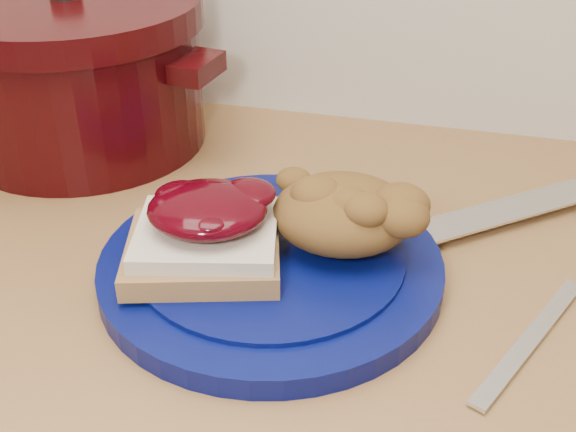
% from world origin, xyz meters
% --- Properties ---
extents(plate, '(0.34, 0.34, 0.02)m').
position_xyz_m(plate, '(0.06, 1.46, 0.91)').
color(plate, '#050B49').
rests_on(plate, wood_countertop).
extents(sandwich, '(0.15, 0.14, 0.06)m').
position_xyz_m(sandwich, '(0.01, 1.43, 0.95)').
color(sandwich, olive).
rests_on(sandwich, plate).
extents(stuffing_mound, '(0.14, 0.12, 0.06)m').
position_xyz_m(stuffing_mound, '(0.11, 1.49, 0.95)').
color(stuffing_mound, brown).
rests_on(stuffing_mound, plate).
extents(chef_knife, '(0.28, 0.24, 0.02)m').
position_xyz_m(chef_knife, '(0.16, 1.52, 0.91)').
color(chef_knife, black).
rests_on(chef_knife, wood_countertop).
extents(butter_knife, '(0.09, 0.17, 0.00)m').
position_xyz_m(butter_knife, '(0.27, 1.42, 0.90)').
color(butter_knife, silver).
rests_on(butter_knife, wood_countertop).
extents(dutch_oven, '(0.35, 0.32, 0.18)m').
position_xyz_m(dutch_oven, '(-0.22, 1.66, 0.98)').
color(dutch_oven, black).
rests_on(dutch_oven, wood_countertop).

